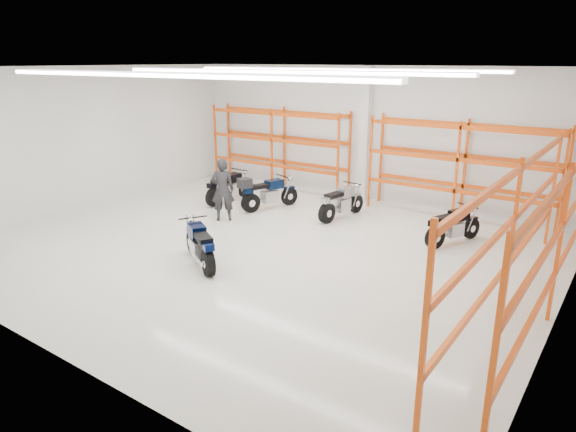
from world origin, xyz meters
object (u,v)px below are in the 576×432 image
Objects in this scene: motorcycle_back_c at (340,203)px; motorcycle_back_d at (452,227)px; standing_man at (223,190)px; structural_column at (365,135)px; motorcycle_back_b at (265,193)px; motorcycle_back_a at (228,188)px; motorcycle_main at (200,246)px.

motorcycle_back_d is at bearing -4.81° from motorcycle_back_c.
standing_man is 0.42× the size of structural_column.
motorcycle_back_c is (2.45, 0.56, -0.06)m from motorcycle_back_b.
motorcycle_back_a is 1.13× the size of motorcycle_back_d.
motorcycle_back_c is at bearing 8.38° from motorcycle_back_a.
motorcycle_back_b is 3.98m from structural_column.
motorcycle_back_c is 3.59m from standing_man.
motorcycle_back_c is (0.80, 5.20, -0.01)m from motorcycle_main.
standing_man reaches higher than motorcycle_back_c.
motorcycle_back_d is (4.33, 4.90, -0.03)m from motorcycle_main.
motorcycle_back_a is 2.09m from standing_man.
motorcycle_back_a is at bearing -171.62° from motorcycle_back_c.
structural_column is at bearing 87.62° from motorcycle_main.
motorcycle_back_b reaches higher than motorcycle_back_d.
structural_column is at bearing 145.66° from motorcycle_back_d.
motorcycle_back_d is 1.00× the size of standing_man.
structural_column reaches higher than motorcycle_back_d.
motorcycle_back_c is at bearing 175.19° from motorcycle_back_d.
motorcycle_back_d is (7.57, 0.30, -0.03)m from motorcycle_back_a.
motorcycle_back_b is (-1.65, 4.65, 0.06)m from motorcycle_main.
structural_column reaches higher than motorcycle_back_c.
standing_man is (-2.78, -2.21, 0.47)m from motorcycle_back_c.
motorcycle_back_a is 1.13× the size of standing_man.
motorcycle_back_a is 1.03× the size of motorcycle_back_c.
motorcycle_back_c is 3.06m from structural_column.
standing_man reaches higher than motorcycle_back_b.
standing_man is at bearing 123.53° from motorcycle_main.
standing_man is (-0.33, -1.65, 0.41)m from motorcycle_back_b.
motorcycle_main is 0.91× the size of motorcycle_back_c.
motorcycle_main is 0.42× the size of structural_column.
motorcycle_main reaches higher than motorcycle_back_c.
motorcycle_back_d is at bearing 155.33° from standing_man.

